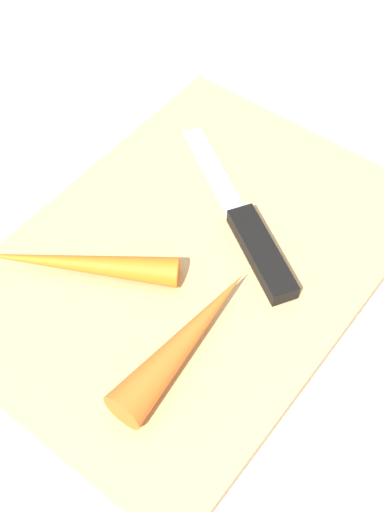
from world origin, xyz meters
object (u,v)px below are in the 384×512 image
Objects in this scene: knife at (255,241)px; carrot_long at (74,263)px; cutting_board at (192,260)px; carrot_short at (186,339)px.

carrot_long is at bearing 79.88° from knife.
cutting_board is 0.05m from knife.
carrot_long is (0.00, 0.11, -0.00)m from carrot_short.
carrot_short reaches higher than cutting_board.
carrot_long is at bearing 88.88° from carrot_short.
carrot_long is at bearing 137.54° from cutting_board.
cutting_board is at bearing -163.84° from carrot_long.
cutting_board is at bearing 81.38° from knife.
carrot_short is (-0.11, -0.02, 0.01)m from knife.
knife is at bearing -163.00° from carrot_long.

